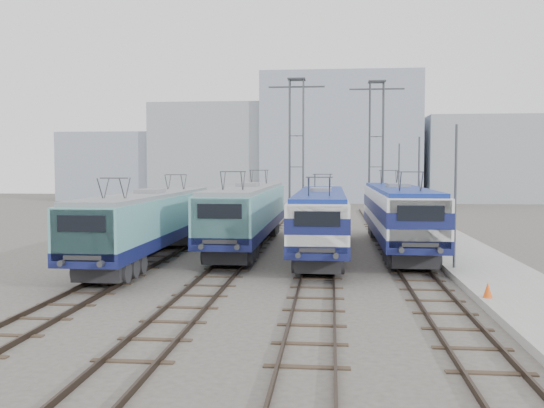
{
  "coord_description": "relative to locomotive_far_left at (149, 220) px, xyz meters",
  "views": [
    {
      "loc": [
        2.85,
        -26.92,
        5.06
      ],
      "look_at": [
        -0.5,
        7.0,
        2.93
      ],
      "focal_mm": 40.0,
      "sensor_mm": 36.0,
      "label": 1
    }
  ],
  "objects": [
    {
      "name": "safety_cone",
      "position": [
        15.25,
        -8.77,
        -1.64
      ],
      "size": [
        0.34,
        0.34,
        0.57
      ],
      "primitive_type": "cone",
      "color": "#EF5514",
      "rests_on": "platform"
    },
    {
      "name": "catenary_tower_west",
      "position": [
        6.75,
        17.81,
        4.42
      ],
      "size": [
        4.5,
        1.2,
        12.0
      ],
      "color": "#3F4247",
      "rests_on": "ground"
    },
    {
      "name": "ground",
      "position": [
        6.75,
        -4.19,
        -2.22
      ],
      "size": [
        160.0,
        160.0,
        0.0
      ],
      "primitive_type": "plane",
      "color": "#514C47"
    },
    {
      "name": "locomotive_center_right",
      "position": [
        9.0,
        3.04,
        0.06
      ],
      "size": [
        2.82,
        17.82,
        3.35
      ],
      "color": "#13194E",
      "rests_on": "ground"
    },
    {
      "name": "mast_rear",
      "position": [
        15.35,
        21.81,
        1.28
      ],
      "size": [
        0.12,
        0.12,
        7.0
      ],
      "primitive_type": "cylinder",
      "color": "#3F4247",
      "rests_on": "ground"
    },
    {
      "name": "building_far_west",
      "position": [
        -23.25,
        57.81,
        2.78
      ],
      "size": [
        14.0,
        10.0,
        10.0
      ],
      "primitive_type": "cube",
      "color": "#939DB2",
      "rests_on": "ground"
    },
    {
      "name": "platform",
      "position": [
        16.95,
        3.81,
        -2.07
      ],
      "size": [
        4.0,
        70.0,
        0.3
      ],
      "primitive_type": "cube",
      "color": "#9E9E99",
      "rests_on": "ground"
    },
    {
      "name": "catenary_tower_east",
      "position": [
        13.25,
        19.81,
        4.42
      ],
      "size": [
        4.5,
        1.2,
        12.0
      ],
      "color": "#3F4247",
      "rests_on": "ground"
    },
    {
      "name": "mast_front",
      "position": [
        15.35,
        -2.19,
        1.28
      ],
      "size": [
        0.12,
        0.12,
        7.0
      ],
      "primitive_type": "cylinder",
      "color": "#3F4247",
      "rests_on": "ground"
    },
    {
      "name": "locomotive_far_left",
      "position": [
        0.0,
        0.0,
        0.0
      ],
      "size": [
        2.82,
        17.8,
        3.35
      ],
      "color": "#13194E",
      "rests_on": "ground"
    },
    {
      "name": "mast_mid",
      "position": [
        15.35,
        9.81,
        1.28
      ],
      "size": [
        0.12,
        0.12,
        7.0
      ],
      "primitive_type": "cylinder",
      "color": "#3F4247",
      "rests_on": "ground"
    },
    {
      "name": "building_center",
      "position": [
        10.75,
        57.81,
        6.78
      ],
      "size": [
        22.0,
        14.0,
        18.0
      ],
      "primitive_type": "cube",
      "color": "#939DB2",
      "rests_on": "ground"
    },
    {
      "name": "locomotive_center_left",
      "position": [
        4.5,
        5.32,
        0.12
      ],
      "size": [
        2.97,
        18.8,
        3.54
      ],
      "color": "#13194E",
      "rests_on": "ground"
    },
    {
      "name": "locomotive_far_right",
      "position": [
        13.5,
        5.14,
        0.17
      ],
      "size": [
        2.97,
        18.81,
        3.54
      ],
      "color": "#13194E",
      "rests_on": "ground"
    },
    {
      "name": "building_east",
      "position": [
        30.75,
        57.81,
        3.78
      ],
      "size": [
        16.0,
        12.0,
        12.0
      ],
      "primitive_type": "cube",
      "color": "#97A0AA",
      "rests_on": "ground"
    },
    {
      "name": "building_west",
      "position": [
        -7.25,
        57.81,
        4.78
      ],
      "size": [
        18.0,
        12.0,
        14.0
      ],
      "primitive_type": "cube",
      "color": "#97A0AA",
      "rests_on": "ground"
    }
  ]
}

